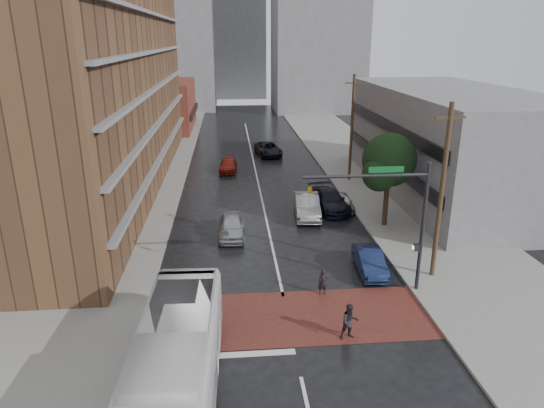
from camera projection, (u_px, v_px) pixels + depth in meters
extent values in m
plane|color=black|center=(289.00, 323.00, 23.50)|extent=(160.00, 160.00, 0.00)
cube|color=maroon|center=(288.00, 317.00, 23.97)|extent=(14.00, 5.00, 0.02)
cube|color=gray|center=(137.00, 182.00, 46.05)|extent=(9.00, 90.00, 0.15)
cube|color=gray|center=(373.00, 176.00, 47.99)|extent=(9.00, 90.00, 0.15)
cube|color=brown|center=(89.00, 26.00, 40.36)|extent=(10.00, 44.00, 28.00)
cube|color=maroon|center=(165.00, 106.00, 72.20)|extent=(8.00, 16.00, 7.00)
cube|color=gray|center=(449.00, 142.00, 42.26)|extent=(11.00, 26.00, 9.00)
cube|color=gray|center=(165.00, 21.00, 90.56)|extent=(18.00, 16.00, 32.00)
cube|color=gray|center=(319.00, 9.00, 86.62)|extent=(16.00, 14.00, 36.00)
cube|color=gray|center=(238.00, 43.00, 109.06)|extent=(12.00, 10.00, 24.00)
cylinder|color=#332319|center=(386.00, 200.00, 34.87)|extent=(0.36, 0.36, 4.00)
sphere|color=black|center=(389.00, 160.00, 33.89)|extent=(3.80, 3.80, 3.80)
sphere|color=black|center=(379.00, 174.00, 33.32)|extent=(2.40, 2.40, 2.40)
sphere|color=black|center=(396.00, 165.00, 34.91)|extent=(2.60, 2.60, 2.60)
cylinder|color=#2D2D33|center=(422.00, 230.00, 25.30)|extent=(0.20, 0.20, 7.20)
cylinder|color=#2D2D33|center=(366.00, 176.00, 24.05)|extent=(6.40, 0.16, 0.16)
imported|color=gold|center=(310.00, 197.00, 24.14)|extent=(0.20, 0.16, 1.00)
cube|color=#0C5926|center=(386.00, 170.00, 24.04)|extent=(1.80, 0.05, 0.30)
cube|color=#2D2D33|center=(416.00, 247.00, 25.60)|extent=(0.30, 0.30, 0.35)
cylinder|color=#473321|center=(441.00, 195.00, 26.38)|extent=(0.26, 0.26, 10.00)
cube|color=#473321|center=(450.00, 117.00, 25.01)|extent=(1.60, 0.12, 0.12)
cylinder|color=#473321|center=(352.00, 129.00, 45.22)|extent=(0.26, 0.26, 10.00)
cube|color=#473321|center=(354.00, 83.00, 43.85)|extent=(1.60, 0.12, 0.12)
imported|color=white|center=(173.00, 379.00, 17.08)|extent=(3.31, 12.37, 3.42)
imported|color=black|center=(323.00, 282.00, 25.89)|extent=(0.54, 0.37, 1.44)
imported|color=#262127|center=(350.00, 322.00, 22.02)|extent=(0.93, 0.76, 1.74)
imported|color=#B5B9BD|center=(231.00, 226.00, 33.48)|extent=(1.88, 4.44, 1.50)
imported|color=#B2B7BA|center=(307.00, 206.00, 37.22)|extent=(2.19, 5.30, 1.71)
imported|color=maroon|center=(228.00, 165.00, 50.04)|extent=(2.00, 4.36, 1.24)
imported|color=black|center=(268.00, 149.00, 56.73)|extent=(3.30, 5.73, 1.50)
imported|color=#132043|center=(370.00, 261.00, 28.41)|extent=(1.62, 4.15, 1.35)
imported|color=black|center=(329.00, 200.00, 38.75)|extent=(2.96, 5.71, 1.58)
imported|color=#AAABB2|center=(343.00, 202.00, 38.90)|extent=(1.49, 3.64, 1.24)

